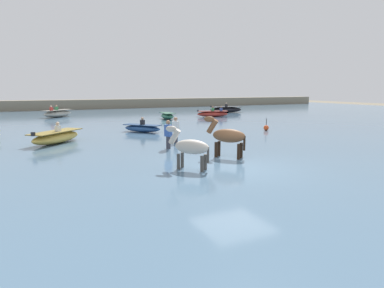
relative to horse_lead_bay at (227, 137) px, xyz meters
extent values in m
plane|color=#756B56|center=(-0.64, -1.54, -1.15)|extent=(120.00, 120.00, 0.00)
cube|color=slate|center=(-0.64, 8.46, -0.99)|extent=(90.00, 90.00, 0.31)
ellipsoid|color=brown|center=(0.05, -0.06, 0.05)|extent=(1.20, 1.36, 0.54)
cylinder|color=black|center=(-0.37, 0.22, -0.69)|extent=(0.13, 0.13, 0.92)
cylinder|color=black|center=(-0.12, 0.42, -0.69)|extent=(0.13, 0.13, 0.92)
cylinder|color=black|center=(0.21, -0.54, -0.69)|extent=(0.13, 0.13, 0.92)
cylinder|color=black|center=(0.47, -0.34, -0.69)|extent=(0.13, 0.13, 0.92)
cylinder|color=brown|center=(-0.39, 0.51, 0.39)|extent=(0.48, 0.53, 0.62)
ellipsoid|color=brown|center=(-0.47, 0.61, 0.68)|extent=(0.44, 0.49, 0.23)
cylinder|color=black|center=(0.44, -0.57, -0.20)|extent=(0.09, 0.09, 0.58)
ellipsoid|color=beige|center=(-2.14, -1.20, -0.05)|extent=(1.13, 1.23, 0.50)
cylinder|color=#45423C|center=(-2.54, -0.96, -0.73)|extent=(0.12, 0.12, 0.85)
cylinder|color=#45423C|center=(-2.31, -0.77, -0.73)|extent=(0.12, 0.12, 0.85)
cylinder|color=#45423C|center=(-1.98, -1.63, -0.73)|extent=(0.12, 0.12, 0.85)
cylinder|color=#45423C|center=(-1.75, -1.44, -0.73)|extent=(0.12, 0.12, 0.85)
cylinder|color=beige|center=(-2.56, -0.69, 0.26)|extent=(0.44, 0.48, 0.57)
ellipsoid|color=beige|center=(-2.64, -0.60, 0.52)|extent=(0.41, 0.44, 0.21)
cylinder|color=#45423C|center=(-1.76, -1.65, -0.28)|extent=(0.08, 0.08, 0.53)
ellipsoid|color=gold|center=(-5.94, 6.75, -0.55)|extent=(2.91, 2.98, 0.57)
cube|color=olive|center=(-5.94, 6.75, -0.25)|extent=(2.80, 2.86, 0.04)
cube|color=black|center=(-6.98, 5.66, -0.18)|extent=(0.20, 0.20, 0.18)
cube|color=white|center=(-5.84, 6.65, -0.08)|extent=(0.31, 0.31, 0.30)
sphere|color=beige|center=(-5.84, 6.65, 0.16)|extent=(0.18, 0.18, 0.18)
ellipsoid|color=#BC382D|center=(9.01, 17.14, -0.57)|extent=(3.19, 1.82, 0.53)
cube|color=maroon|center=(9.01, 17.14, -0.29)|extent=(3.07, 1.75, 0.04)
cube|color=black|center=(7.61, 17.58, -0.22)|extent=(0.16, 0.19, 0.18)
cube|color=#3356A8|center=(9.81, 16.83, -0.12)|extent=(0.30, 0.25, 0.30)
sphere|color=#A37556|center=(9.81, 16.83, 0.12)|extent=(0.18, 0.18, 0.18)
cube|color=#388E51|center=(8.99, 17.06, -0.12)|extent=(0.30, 0.25, 0.30)
sphere|color=#A37556|center=(8.99, 17.06, 0.12)|extent=(0.18, 0.18, 0.18)
ellipsoid|color=#337556|center=(4.09, 16.82, -0.57)|extent=(1.24, 2.65, 0.52)
cube|color=#1E4634|center=(4.09, 16.82, -0.29)|extent=(1.19, 2.54, 0.04)
ellipsoid|color=#28518E|center=(-0.70, 9.06, -0.62)|extent=(2.26, 2.48, 0.43)
cube|color=navy|center=(-0.70, 9.06, -0.39)|extent=(2.17, 2.38, 0.04)
cube|color=#232328|center=(-0.67, 9.09, -0.22)|extent=(0.30, 0.31, 0.30)
sphere|color=tan|center=(-0.67, 9.09, 0.02)|extent=(0.18, 0.18, 0.18)
ellipsoid|color=black|center=(13.22, 21.44, -0.52)|extent=(3.97, 1.89, 0.64)
cube|color=black|center=(13.22, 21.44, -0.18)|extent=(3.81, 1.82, 0.04)
cube|color=black|center=(11.42, 21.80, -0.11)|extent=(0.15, 0.18, 0.18)
cube|color=#232328|center=(13.20, 21.35, -0.01)|extent=(0.29, 0.23, 0.30)
sphere|color=beige|center=(13.20, 21.35, 0.23)|extent=(0.18, 0.18, 0.18)
ellipsoid|color=#B2AD9E|center=(-4.78, 23.35, -0.51)|extent=(3.21, 3.02, 0.65)
cube|color=slate|center=(-4.78, 23.35, -0.16)|extent=(3.08, 2.90, 0.04)
cube|color=red|center=(-5.35, 22.62, 0.01)|extent=(0.31, 0.31, 0.30)
sphere|color=beige|center=(-5.35, 22.62, 0.25)|extent=(0.18, 0.18, 0.18)
cube|color=#388E51|center=(-4.84, 23.41, 0.01)|extent=(0.31, 0.31, 0.30)
sphere|color=tan|center=(-4.84, 23.41, 0.25)|extent=(0.18, 0.18, 0.18)
cylinder|color=#383842|center=(-0.43, 4.23, -0.71)|extent=(0.20, 0.20, 0.88)
cube|color=white|center=(-0.43, 4.23, 0.00)|extent=(0.36, 0.37, 0.54)
sphere|color=#A37556|center=(-0.43, 4.23, 0.38)|extent=(0.20, 0.20, 0.20)
cylinder|color=#383842|center=(-1.39, 2.84, -0.71)|extent=(0.20, 0.20, 0.88)
cube|color=#3356A8|center=(-1.39, 2.84, 0.00)|extent=(0.32, 0.38, 0.54)
sphere|color=#A37556|center=(-1.39, 2.84, 0.38)|extent=(0.20, 0.20, 0.20)
sphere|color=#E54C1E|center=(6.93, 6.22, -0.66)|extent=(0.35, 0.35, 0.35)
cylinder|color=black|center=(6.93, 6.22, -0.26)|extent=(0.04, 0.04, 0.45)
cube|color=gray|center=(-0.64, 35.75, -0.36)|extent=(80.00, 2.40, 1.58)
camera|label=1|loc=(-6.89, -11.00, 1.89)|focal=30.58mm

